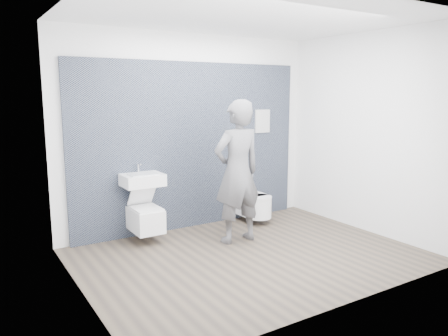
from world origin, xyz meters
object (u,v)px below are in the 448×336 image
visitor (237,172)px  toilet_square (145,218)px  washbasin (142,180)px  toilet_rounded (255,205)px

visitor → toilet_square: bearing=-31.9°
washbasin → toilet_square: 0.51m
toilet_rounded → toilet_square: bearing=178.2°
toilet_rounded → visitor: visitor is taller
toilet_square → toilet_rounded: (1.76, -0.05, -0.06)m
toilet_square → toilet_rounded: toilet_square is taller
toilet_rounded → washbasin: bearing=176.2°
washbasin → visitor: 1.26m
visitor → washbasin: bearing=-34.3°
toilet_rounded → visitor: size_ratio=0.33×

